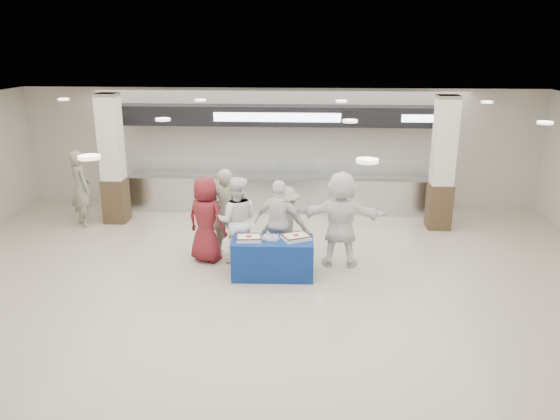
# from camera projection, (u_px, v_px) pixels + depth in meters

# --- Properties ---
(ground) EXTENTS (14.00, 14.00, 0.00)m
(ground) POSITION_uv_depth(u_px,v_px,m) (258.00, 300.00, 9.62)
(ground) COLOR beige
(ground) RESTS_ON ground
(serving_line) EXTENTS (8.70, 0.85, 2.80)m
(serving_line) POSITION_uv_depth(u_px,v_px,m) (278.00, 168.00, 14.43)
(serving_line) COLOR silver
(serving_line) RESTS_ON ground
(column_left) EXTENTS (0.55, 0.55, 3.20)m
(column_left) POSITION_uv_depth(u_px,v_px,m) (113.00, 162.00, 13.41)
(column_left) COLOR #3A2A1A
(column_left) RESTS_ON ground
(column_right) EXTENTS (0.55, 0.55, 3.20)m
(column_right) POSITION_uv_depth(u_px,v_px,m) (442.00, 167.00, 12.94)
(column_right) COLOR #3A2A1A
(column_right) RESTS_ON ground
(display_table) EXTENTS (1.57, 0.83, 0.75)m
(display_table) POSITION_uv_depth(u_px,v_px,m) (273.00, 258.00, 10.53)
(display_table) COLOR navy
(display_table) RESTS_ON ground
(sheet_cake_left) EXTENTS (0.50, 0.41, 0.10)m
(sheet_cake_left) POSITION_uv_depth(u_px,v_px,m) (249.00, 238.00, 10.37)
(sheet_cake_left) COLOR white
(sheet_cake_left) RESTS_ON display_table
(sheet_cake_right) EXTENTS (0.62, 0.57, 0.10)m
(sheet_cake_right) POSITION_uv_depth(u_px,v_px,m) (296.00, 237.00, 10.42)
(sheet_cake_right) COLOR white
(sheet_cake_right) RESTS_ON display_table
(cupcake_tray) EXTENTS (0.44, 0.38, 0.06)m
(cupcake_tray) POSITION_uv_depth(u_px,v_px,m) (270.00, 237.00, 10.45)
(cupcake_tray) COLOR #ACACB1
(cupcake_tray) RESTS_ON display_table
(civilian_maroon) EXTENTS (1.03, 0.88, 1.78)m
(civilian_maroon) POSITION_uv_depth(u_px,v_px,m) (206.00, 220.00, 11.13)
(civilian_maroon) COLOR maroon
(civilian_maroon) RESTS_ON ground
(soldier_a) EXTENTS (0.69, 0.46, 1.87)m
(soldier_a) POSITION_uv_depth(u_px,v_px,m) (226.00, 212.00, 11.48)
(soldier_a) COLOR gray
(soldier_a) RESTS_ON ground
(chef_tall) EXTENTS (0.93, 0.74, 1.82)m
(chef_tall) POSITION_uv_depth(u_px,v_px,m) (237.00, 220.00, 11.03)
(chef_tall) COLOR white
(chef_tall) RESTS_ON ground
(chef_short) EXTENTS (1.09, 0.62, 1.75)m
(chef_short) POSITION_uv_depth(u_px,v_px,m) (279.00, 223.00, 10.98)
(chef_short) COLOR white
(chef_short) RESTS_ON ground
(soldier_b) EXTENTS (1.03, 0.60, 1.59)m
(soldier_b) POSITION_uv_depth(u_px,v_px,m) (286.00, 224.00, 11.14)
(soldier_b) COLOR gray
(soldier_b) RESTS_ON ground
(civilian_white) EXTENTS (1.85, 0.69, 1.96)m
(civilian_white) POSITION_uv_depth(u_px,v_px,m) (341.00, 219.00, 10.88)
(civilian_white) COLOR white
(civilian_white) RESTS_ON ground
(soldier_bg) EXTENTS (0.81, 0.81, 1.89)m
(soldier_bg) POSITION_uv_depth(u_px,v_px,m) (81.00, 188.00, 13.31)
(soldier_bg) COLOR gray
(soldier_bg) RESTS_ON ground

